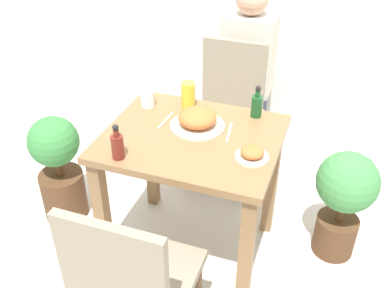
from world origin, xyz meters
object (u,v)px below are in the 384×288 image
(side_plate, at_px, (252,154))
(sauce_bottle, at_px, (117,145))
(drink_cup, at_px, (148,98))
(condiment_bottle, at_px, (257,105))
(chair_far, at_px, (228,106))
(juice_glass, at_px, (188,95))
(person_figure, at_px, (246,72))
(potted_plant_right, at_px, (344,197))
(potted_plant_left, at_px, (59,167))
(food_plate, at_px, (197,119))
(chair_near, at_px, (131,281))

(side_plate, relative_size, sauce_bottle, 0.89)
(drink_cup, relative_size, sauce_bottle, 0.52)
(condiment_bottle, bearing_deg, side_plate, -79.72)
(chair_far, height_order, condiment_bottle, condiment_bottle)
(drink_cup, relative_size, juice_glass, 0.62)
(chair_far, distance_m, juice_glass, 0.60)
(condiment_bottle, height_order, person_figure, person_figure)
(condiment_bottle, xyz_separation_m, potted_plant_right, (0.49, -0.02, -0.43))
(sauce_bottle, bearing_deg, potted_plant_left, 153.13)
(food_plate, bearing_deg, sauce_bottle, -123.53)
(food_plate, xyz_separation_m, drink_cup, (-0.30, 0.11, 0.00))
(chair_near, xyz_separation_m, potted_plant_right, (0.73, 0.93, -0.12))
(potted_plant_left, bearing_deg, food_plate, 4.49)
(potted_plant_left, bearing_deg, drink_cup, 18.98)
(drink_cup, xyz_separation_m, potted_plant_left, (-0.50, -0.17, -0.44))
(drink_cup, height_order, potted_plant_right, drink_cup)
(condiment_bottle, distance_m, potted_plant_left, 1.17)
(food_plate, distance_m, side_plate, 0.35)
(juice_glass, bearing_deg, sauce_bottle, -104.17)
(chair_far, xyz_separation_m, food_plate, (0.03, -0.67, 0.28))
(chair_near, height_order, drink_cup, chair_near)
(potted_plant_right, distance_m, person_figure, 1.14)
(side_plate, xyz_separation_m, person_figure, (-0.31, 1.18, -0.18))
(side_plate, distance_m, person_figure, 1.24)
(food_plate, height_order, sauce_bottle, sauce_bottle)
(potted_plant_left, height_order, person_figure, person_figure)
(chair_near, relative_size, drink_cup, 10.28)
(chair_far, bearing_deg, potted_plant_left, -136.78)
(juice_glass, height_order, potted_plant_left, juice_glass)
(side_plate, height_order, condiment_bottle, condiment_bottle)
(sauce_bottle, bearing_deg, side_plate, 19.11)
(chair_far, bearing_deg, drink_cup, -116.44)
(drink_cup, distance_m, potted_plant_right, 1.12)
(chair_near, distance_m, juice_glass, 0.97)
(potted_plant_left, bearing_deg, juice_glass, 17.94)
(sauce_bottle, bearing_deg, juice_glass, 75.83)
(person_figure, bearing_deg, juice_glass, -96.89)
(juice_glass, bearing_deg, chair_near, -83.46)
(person_figure, bearing_deg, potted_plant_left, -126.57)
(drink_cup, distance_m, potted_plant_left, 0.69)
(chair_far, bearing_deg, sauce_bottle, -101.48)
(chair_near, bearing_deg, chair_far, -88.85)
(food_plate, bearing_deg, person_figure, 89.97)
(sauce_bottle, distance_m, person_figure, 1.41)
(food_plate, relative_size, juice_glass, 1.89)
(drink_cup, bearing_deg, person_figure, 71.54)
(food_plate, xyz_separation_m, side_plate, (0.31, -0.16, -0.02))
(condiment_bottle, height_order, potted_plant_right, condiment_bottle)
(condiment_bottle, distance_m, person_figure, 0.89)
(food_plate, relative_size, drink_cup, 3.03)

